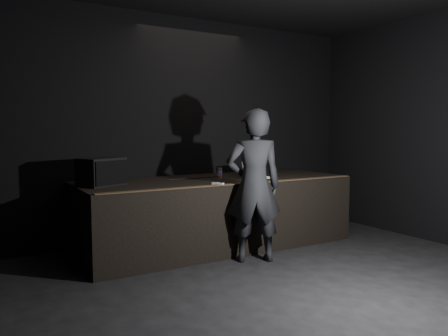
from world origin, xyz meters
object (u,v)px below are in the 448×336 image
stage_monitor (102,172)px  person (254,186)px  laptop (256,174)px  stage_riser (215,212)px  beer_can (220,173)px

stage_monitor → person: size_ratio=0.33×
laptop → person: 0.92m
stage_riser → stage_monitor: size_ratio=6.14×
person → beer_can: bearing=-66.0°
stage_riser → person: size_ratio=2.01×
laptop → stage_monitor: bearing=159.8°
stage_monitor → laptop: (2.25, -0.25, -0.12)m
laptop → stage_riser: bearing=146.3°
stage_riser → beer_can: 0.59m
stage_riser → stage_monitor: stage_monitor is taller
stage_monitor → beer_can: bearing=-29.5°
stage_riser → laptop: (0.59, -0.21, 0.57)m
stage_riser → laptop: 0.84m
stage_monitor → laptop: stage_monitor is taller
stage_riser → beer_can: size_ratio=23.28×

